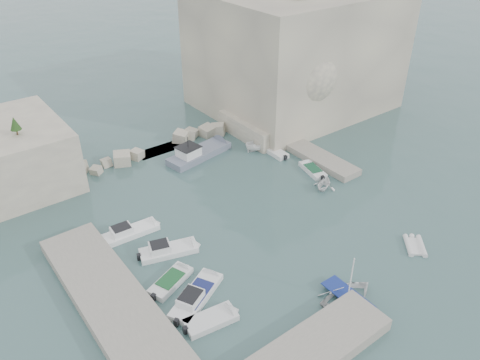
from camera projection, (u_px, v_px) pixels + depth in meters
ground at (276, 231)px, 46.25m from camera, size 400.00×400.00×0.00m
cliff_east at (295, 50)px, 69.05m from camera, size 26.00×22.00×17.00m
cliff_terrace at (263, 124)px, 64.41m from camera, size 8.00×10.00×2.50m
quay_west at (121, 314)px, 36.60m from camera, size 5.00×24.00×1.10m
ledge_east at (305, 150)px, 59.70m from camera, size 3.00×16.00×0.80m
breakwater at (159, 145)px, 60.25m from camera, size 28.00×3.00×1.40m
motorboat_a at (131, 235)px, 45.82m from camera, size 6.17×2.16×1.40m
motorboat_b at (169, 253)px, 43.52m from camera, size 6.13×3.52×1.40m
motorboat_c at (171, 284)px, 40.14m from camera, size 5.02×3.34×0.70m
motorboat_d at (197, 298)px, 38.68m from camera, size 6.71×4.80×1.40m
motorboat_e at (211, 322)px, 36.55m from camera, size 4.76×2.46×0.70m
rowboat at (347, 300)px, 38.57m from camera, size 5.11×3.67×1.05m
inflatable_dinghy at (415, 247)px, 44.20m from camera, size 3.32×3.41×0.44m
tender_east_a at (323, 189)px, 52.83m from camera, size 3.83×3.62×1.59m
tender_east_b at (313, 172)px, 55.90m from camera, size 2.56×4.79×0.70m
tender_east_c at (274, 153)px, 59.91m from camera, size 1.68×4.81×0.70m
tender_east_d at (260, 150)px, 60.70m from camera, size 4.51×2.36×1.66m
work_boat at (199, 156)px, 59.14m from camera, size 9.93×4.43×2.20m
rowboat_mast at (351, 276)px, 37.17m from camera, size 0.10×0.10×4.20m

